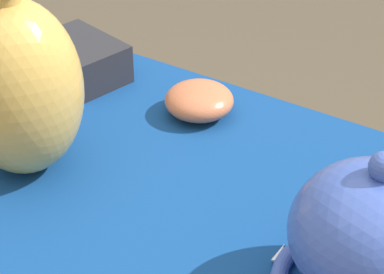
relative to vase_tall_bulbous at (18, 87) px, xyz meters
name	(u,v)px	position (x,y,z in m)	size (l,w,h in m)	color
display_table	(190,243)	(0.25, 0.07, -0.23)	(1.35, 0.61, 0.77)	brown
vase_tall_bulbous	(18,87)	(0.00, 0.00, 0.00)	(0.19, 0.19, 0.31)	gold
vase_dome_bell	(371,241)	(0.54, 0.02, -0.05)	(0.24, 0.24, 0.21)	#3851A8
mosaic_tile_box	(80,60)	(-0.11, 0.26, -0.10)	(0.18, 0.15, 0.07)	#232328
bowl_shallow_terracotta	(199,100)	(0.14, 0.27, -0.11)	(0.12, 0.12, 0.05)	#BC6642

